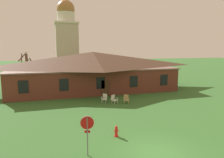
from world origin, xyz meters
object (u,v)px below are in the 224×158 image
object	(u,v)px
fire_hydrant	(116,131)
stop_sign	(87,128)
lawn_chair_left_end	(126,99)
lawn_chair_by_porch	(105,98)
lawn_chair_near_door	(114,99)

from	to	relation	value
fire_hydrant	stop_sign	bearing A→B (deg)	-139.99
lawn_chair_left_end	stop_sign	bearing A→B (deg)	-121.14
lawn_chair_by_porch	lawn_chair_left_end	xyz separation A→B (m)	(2.25, -1.12, 0.00)
fire_hydrant	lawn_chair_near_door	bearing A→B (deg)	74.25
lawn_chair_by_porch	fire_hydrant	xyz separation A→B (m)	(-1.49, -9.24, -0.12)
stop_sign	lawn_chair_by_porch	size ratio (longest dim) A/B	2.50
lawn_chair_by_porch	lawn_chair_near_door	bearing A→B (deg)	-42.28
lawn_chair_by_porch	lawn_chair_left_end	world-z (taller)	same
lawn_chair_by_porch	fire_hydrant	bearing A→B (deg)	-99.17
stop_sign	lawn_chair_left_end	distance (m)	11.86
stop_sign	lawn_chair_left_end	size ratio (longest dim) A/B	2.50
lawn_chair_near_door	fire_hydrant	xyz separation A→B (m)	(-2.38, -8.44, -0.12)
lawn_chair_near_door	fire_hydrant	size ratio (longest dim) A/B	1.21
lawn_chair_by_porch	fire_hydrant	distance (m)	9.36
lawn_chair_near_door	lawn_chair_left_end	bearing A→B (deg)	-13.11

